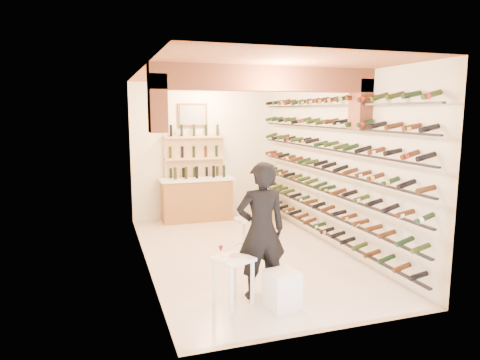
% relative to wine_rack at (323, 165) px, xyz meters
% --- Properties ---
extents(ground, '(6.00, 6.00, 0.00)m').
position_rel_wine_rack_xyz_m(ground, '(-1.53, 0.00, -1.55)').
color(ground, beige).
rests_on(ground, ground).
extents(room_shell, '(3.52, 6.02, 3.21)m').
position_rel_wine_rack_xyz_m(room_shell, '(-1.53, -0.26, 0.70)').
color(room_shell, beige).
rests_on(room_shell, ground).
extents(wine_rack, '(0.32, 5.70, 2.56)m').
position_rel_wine_rack_xyz_m(wine_rack, '(0.00, 0.00, 0.00)').
color(wine_rack, black).
rests_on(wine_rack, ground).
extents(back_counter, '(1.70, 0.62, 1.29)m').
position_rel_wine_rack_xyz_m(back_counter, '(-1.83, 2.65, -1.02)').
color(back_counter, olive).
rests_on(back_counter, ground).
extents(back_shelving, '(1.40, 0.31, 2.73)m').
position_rel_wine_rack_xyz_m(back_shelving, '(-1.83, 2.89, -0.38)').
color(back_shelving, tan).
rests_on(back_shelving, ground).
extents(tasting_table, '(0.59, 0.59, 0.79)m').
position_rel_wine_rack_xyz_m(tasting_table, '(-2.36, -1.95, -1.02)').
color(tasting_table, white).
rests_on(tasting_table, ground).
extents(white_stool, '(0.45, 0.45, 0.49)m').
position_rel_wine_rack_xyz_m(white_stool, '(-1.77, -2.23, -1.31)').
color(white_stool, white).
rests_on(white_stool, ground).
extents(person, '(0.71, 0.49, 1.89)m').
position_rel_wine_rack_xyz_m(person, '(-1.92, -1.83, -0.60)').
color(person, black).
rests_on(person, ground).
extents(chrome_barstool, '(0.36, 0.36, 0.70)m').
position_rel_wine_rack_xyz_m(chrome_barstool, '(-1.61, -0.14, -1.15)').
color(chrome_barstool, silver).
rests_on(chrome_barstool, ground).
extents(crate_lower, '(0.62, 0.51, 0.32)m').
position_rel_wine_rack_xyz_m(crate_lower, '(-0.39, 2.00, -1.39)').
color(crate_lower, tan).
rests_on(crate_lower, ground).
extents(crate_upper, '(0.52, 0.37, 0.30)m').
position_rel_wine_rack_xyz_m(crate_upper, '(-0.39, 2.00, -1.08)').
color(crate_upper, tan).
rests_on(crate_upper, crate_lower).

